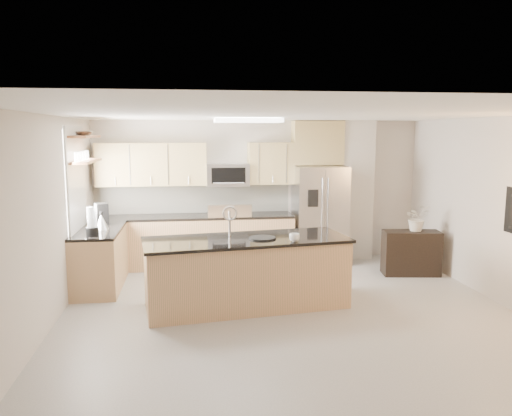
{
  "coord_description": "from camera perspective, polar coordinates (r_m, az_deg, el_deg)",
  "views": [
    {
      "loc": [
        -1.28,
        -5.89,
        2.38
      ],
      "look_at": [
        -0.32,
        1.3,
        1.28
      ],
      "focal_mm": 35.0,
      "sensor_mm": 36.0,
      "label": 1
    }
  ],
  "objects": [
    {
      "name": "floor",
      "position": [
        6.48,
        4.44,
        -12.96
      ],
      "size": [
        6.5,
        6.5,
        0.0
      ],
      "primitive_type": "plane",
      "color": "#AAA7A2",
      "rests_on": "ground"
    },
    {
      "name": "ceiling",
      "position": [
        6.03,
        4.73,
        10.67
      ],
      "size": [
        6.0,
        6.5,
        0.02
      ],
      "primitive_type": "cube",
      "color": "white",
      "rests_on": "wall_back"
    },
    {
      "name": "wall_back",
      "position": [
        9.29,
        0.36,
        1.95
      ],
      "size": [
        6.0,
        0.02,
        2.6
      ],
      "primitive_type": "cube",
      "color": "beige",
      "rests_on": "floor"
    },
    {
      "name": "wall_front",
      "position": [
        3.13,
        17.5,
        -12.05
      ],
      "size": [
        6.0,
        0.02,
        2.6
      ],
      "primitive_type": "cube",
      "color": "beige",
      "rests_on": "floor"
    },
    {
      "name": "wall_left",
      "position": [
        6.23,
        -23.51,
        -2.1
      ],
      "size": [
        0.02,
        6.5,
        2.6
      ],
      "primitive_type": "cube",
      "color": "beige",
      "rests_on": "floor"
    },
    {
      "name": "back_counter",
      "position": [
        9.03,
        -7.1,
        -3.65
      ],
      "size": [
        3.55,
        0.66,
        1.44
      ],
      "color": "tan",
      "rests_on": "floor"
    },
    {
      "name": "left_counter",
      "position": [
        8.1,
        -17.38,
        -5.5
      ],
      "size": [
        0.66,
        1.5,
        0.92
      ],
      "color": "tan",
      "rests_on": "floor"
    },
    {
      "name": "range",
      "position": [
        9.04,
        -3.13,
        -3.57
      ],
      "size": [
        0.76,
        0.64,
        1.14
      ],
      "color": "black",
      "rests_on": "floor"
    },
    {
      "name": "upper_cabinets",
      "position": [
        8.99,
        -7.77,
        5.0
      ],
      "size": [
        3.5,
        0.33,
        0.75
      ],
      "color": "tan",
      "rests_on": "wall_back"
    },
    {
      "name": "microwave",
      "position": [
        8.99,
        -3.25,
        3.82
      ],
      "size": [
        0.76,
        0.4,
        0.4
      ],
      "color": "silver",
      "rests_on": "upper_cabinets"
    },
    {
      "name": "refrigerator",
      "position": [
        9.19,
        7.24,
        -0.77
      ],
      "size": [
        0.92,
        0.78,
        1.78
      ],
      "color": "silver",
      "rests_on": "floor"
    },
    {
      "name": "partition_column",
      "position": [
        9.57,
        11.35,
        1.97
      ],
      "size": [
        0.6,
        0.3,
        2.6
      ],
      "primitive_type": "cube",
      "color": "beige",
      "rests_on": "floor"
    },
    {
      "name": "window",
      "position": [
        7.96,
        -19.91,
        2.84
      ],
      "size": [
        0.04,
        1.15,
        1.65
      ],
      "color": "white",
      "rests_on": "wall_left"
    },
    {
      "name": "shelf_lower",
      "position": [
        8.01,
        -18.98,
        5.07
      ],
      "size": [
        0.3,
        1.2,
        0.04
      ],
      "primitive_type": "cube",
      "color": "brown",
      "rests_on": "wall_left"
    },
    {
      "name": "shelf_upper",
      "position": [
        8.0,
        -19.11,
        7.72
      ],
      "size": [
        0.3,
        1.2,
        0.04
      ],
      "primitive_type": "cube",
      "color": "brown",
      "rests_on": "wall_left"
    },
    {
      "name": "ceiling_fixture",
      "position": [
        7.54,
        -0.92,
        9.98
      ],
      "size": [
        1.0,
        0.5,
        0.06
      ],
      "primitive_type": "cube",
      "color": "white",
      "rests_on": "ceiling"
    },
    {
      "name": "island",
      "position": [
        6.9,
        -1.09,
        -7.36
      ],
      "size": [
        2.88,
        1.35,
        1.38
      ],
      "rotation": [
        0.0,
        0.0,
        0.13
      ],
      "color": "tan",
      "rests_on": "floor"
    },
    {
      "name": "credenza",
      "position": [
        8.83,
        17.3,
        -4.92
      ],
      "size": [
        0.98,
        0.52,
        0.75
      ],
      "primitive_type": "cube",
      "rotation": [
        0.0,
        0.0,
        -0.14
      ],
      "color": "black",
      "rests_on": "floor"
    },
    {
      "name": "cup",
      "position": [
        6.59,
        4.41,
        -3.39
      ],
      "size": [
        0.18,
        0.18,
        0.11
      ],
      "primitive_type": "imported",
      "rotation": [
        0.0,
        0.0,
        0.36
      ],
      "color": "white",
      "rests_on": "island"
    },
    {
      "name": "platter",
      "position": [
        6.77,
        0.73,
        -3.43
      ],
      "size": [
        0.47,
        0.47,
        0.02
      ],
      "primitive_type": "cylinder",
      "rotation": [
        0.0,
        0.0,
        -0.35
      ],
      "color": "black",
      "rests_on": "island"
    },
    {
      "name": "blender",
      "position": [
        7.49,
        -18.23,
        -1.67
      ],
      "size": [
        0.18,
        0.18,
        0.41
      ],
      "color": "black",
      "rests_on": "left_counter"
    },
    {
      "name": "kettle",
      "position": [
        7.94,
        -17.25,
        -1.5
      ],
      "size": [
        0.22,
        0.22,
        0.27
      ],
      "color": "silver",
      "rests_on": "left_counter"
    },
    {
      "name": "coffee_maker",
      "position": [
        8.38,
        -17.23,
        -0.69
      ],
      "size": [
        0.25,
        0.27,
        0.34
      ],
      "color": "black",
      "rests_on": "left_counter"
    },
    {
      "name": "bowl",
      "position": [
        8.07,
        -19.03,
        8.14
      ],
      "size": [
        0.34,
        0.34,
        0.08
      ],
      "primitive_type": "imported",
      "rotation": [
        0.0,
        0.0,
        0.01
      ],
      "color": "silver",
      "rests_on": "shelf_upper"
    },
    {
      "name": "flower_vase",
      "position": [
        8.74,
        17.95,
        -0.36
      ],
      "size": [
        0.64,
        0.57,
        0.67
      ],
      "primitive_type": "imported",
      "rotation": [
        0.0,
        0.0,
        0.08
      ],
      "color": "beige",
      "rests_on": "credenza"
    }
  ]
}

